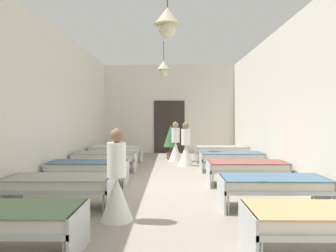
{
  "coord_description": "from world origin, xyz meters",
  "views": [
    {
      "loc": [
        0.1,
        -7.39,
        1.66
      ],
      "look_at": [
        0.0,
        1.33,
        1.4
      ],
      "focal_mm": 32.63,
      "sensor_mm": 36.0,
      "label": 1
    }
  ],
  "objects_px": {
    "bed_left_row_2": "(88,167)",
    "bed_right_row_0": "(326,220)",
    "bed_right_row_3": "(231,157)",
    "nurse_far_aisle": "(117,188)",
    "bed_left_row_4": "(116,150)",
    "nurse_mid_aisle": "(175,147)",
    "bed_right_row_1": "(273,184)",
    "bed_left_row_0": "(2,219)",
    "bed_right_row_4": "(221,150)",
    "nurse_near_aisle": "(186,150)",
    "bed_right_row_2": "(247,167)",
    "potted_plant": "(171,138)",
    "bed_left_row_3": "(105,157)",
    "bed_left_row_1": "(60,184)"
  },
  "relations": [
    {
      "from": "bed_left_row_2",
      "to": "bed_right_row_0",
      "type": "bearing_deg",
      "value": -44.51
    },
    {
      "from": "bed_right_row_3",
      "to": "nurse_far_aisle",
      "type": "relative_size",
      "value": 1.28
    },
    {
      "from": "bed_left_row_4",
      "to": "nurse_mid_aisle",
      "type": "distance_m",
      "value": 2.19
    },
    {
      "from": "bed_right_row_0",
      "to": "bed_left_row_2",
      "type": "bearing_deg",
      "value": 135.49
    },
    {
      "from": "bed_right_row_1",
      "to": "nurse_far_aisle",
      "type": "height_order",
      "value": "nurse_far_aisle"
    },
    {
      "from": "bed_left_row_0",
      "to": "bed_left_row_4",
      "type": "distance_m",
      "value": 7.6
    },
    {
      "from": "bed_right_row_1",
      "to": "bed_right_row_3",
      "type": "xyz_separation_m",
      "value": [
        0.0,
        3.8,
        0.0
      ]
    },
    {
      "from": "bed_left_row_2",
      "to": "nurse_mid_aisle",
      "type": "bearing_deg",
      "value": 61.14
    },
    {
      "from": "bed_right_row_4",
      "to": "nurse_far_aisle",
      "type": "relative_size",
      "value": 1.28
    },
    {
      "from": "nurse_near_aisle",
      "to": "bed_right_row_0",
      "type": "bearing_deg",
      "value": 35.95
    },
    {
      "from": "bed_right_row_2",
      "to": "nurse_near_aisle",
      "type": "bearing_deg",
      "value": 114.65
    },
    {
      "from": "bed_right_row_1",
      "to": "nurse_far_aisle",
      "type": "bearing_deg",
      "value": -166.24
    },
    {
      "from": "nurse_mid_aisle",
      "to": "potted_plant",
      "type": "height_order",
      "value": "nurse_mid_aisle"
    },
    {
      "from": "bed_right_row_3",
      "to": "nurse_near_aisle",
      "type": "height_order",
      "value": "nurse_near_aisle"
    },
    {
      "from": "bed_left_row_3",
      "to": "nurse_near_aisle",
      "type": "height_order",
      "value": "nurse_near_aisle"
    },
    {
      "from": "bed_right_row_2",
      "to": "nurse_near_aisle",
      "type": "relative_size",
      "value": 1.28
    },
    {
      "from": "bed_left_row_0",
      "to": "bed_right_row_4",
      "type": "bearing_deg",
      "value": 63.04
    },
    {
      "from": "bed_right_row_2",
      "to": "nurse_near_aisle",
      "type": "xyz_separation_m",
      "value": [
        -1.35,
        2.95,
        0.09
      ]
    },
    {
      "from": "potted_plant",
      "to": "nurse_mid_aisle",
      "type": "bearing_deg",
      "value": -71.45
    },
    {
      "from": "bed_right_row_3",
      "to": "bed_right_row_2",
      "type": "bearing_deg",
      "value": -90.0
    },
    {
      "from": "bed_left_row_0",
      "to": "bed_left_row_1",
      "type": "distance_m",
      "value": 1.9
    },
    {
      "from": "bed_left_row_1",
      "to": "nurse_mid_aisle",
      "type": "height_order",
      "value": "nurse_mid_aisle"
    },
    {
      "from": "bed_right_row_2",
      "to": "nurse_far_aisle",
      "type": "distance_m",
      "value": 3.73
    },
    {
      "from": "bed_right_row_3",
      "to": "nurse_near_aisle",
      "type": "distance_m",
      "value": 1.71
    },
    {
      "from": "bed_left_row_2",
      "to": "bed_right_row_3",
      "type": "relative_size",
      "value": 1.0
    },
    {
      "from": "bed_right_row_2",
      "to": "bed_right_row_4",
      "type": "bearing_deg",
      "value": 90.0
    },
    {
      "from": "bed_left_row_2",
      "to": "nurse_mid_aisle",
      "type": "xyz_separation_m",
      "value": [
        2.18,
        3.96,
        0.09
      ]
    },
    {
      "from": "bed_left_row_3",
      "to": "potted_plant",
      "type": "distance_m",
      "value": 3.3
    },
    {
      "from": "nurse_near_aisle",
      "to": "nurse_mid_aisle",
      "type": "xyz_separation_m",
      "value": [
        -0.33,
        1.01,
        0.0
      ]
    },
    {
      "from": "bed_left_row_4",
      "to": "nurse_mid_aisle",
      "type": "relative_size",
      "value": 1.28
    },
    {
      "from": "bed_left_row_0",
      "to": "nurse_far_aisle",
      "type": "relative_size",
      "value": 1.28
    },
    {
      "from": "bed_left_row_0",
      "to": "nurse_near_aisle",
      "type": "relative_size",
      "value": 1.28
    },
    {
      "from": "bed_left_row_4",
      "to": "bed_right_row_0",
      "type": "bearing_deg",
      "value": -63.04
    },
    {
      "from": "bed_left_row_1",
      "to": "bed_right_row_1",
      "type": "relative_size",
      "value": 1.0
    },
    {
      "from": "bed_left_row_2",
      "to": "nurse_near_aisle",
      "type": "height_order",
      "value": "nurse_near_aisle"
    },
    {
      "from": "bed_left_row_1",
      "to": "bed_left_row_2",
      "type": "height_order",
      "value": "same"
    },
    {
      "from": "bed_left_row_1",
      "to": "bed_left_row_2",
      "type": "bearing_deg",
      "value": 90.0
    },
    {
      "from": "bed_left_row_2",
      "to": "bed_left_row_0",
      "type": "bearing_deg",
      "value": -90.0
    },
    {
      "from": "bed_right_row_0",
      "to": "potted_plant",
      "type": "bearing_deg",
      "value": 102.64
    },
    {
      "from": "nurse_far_aisle",
      "to": "bed_left_row_3",
      "type": "bearing_deg",
      "value": 51.51
    },
    {
      "from": "bed_left_row_4",
      "to": "bed_right_row_4",
      "type": "xyz_separation_m",
      "value": [
        3.87,
        0.0,
        0.0
      ]
    },
    {
      "from": "bed_left_row_1",
      "to": "bed_right_row_3",
      "type": "distance_m",
      "value": 5.42
    },
    {
      "from": "bed_left_row_4",
      "to": "bed_right_row_4",
      "type": "height_order",
      "value": "same"
    },
    {
      "from": "bed_right_row_4",
      "to": "potted_plant",
      "type": "distance_m",
      "value": 2.02
    },
    {
      "from": "bed_right_row_3",
      "to": "bed_left_row_4",
      "type": "distance_m",
      "value": 4.31
    },
    {
      "from": "bed_left_row_2",
      "to": "nurse_near_aisle",
      "type": "xyz_separation_m",
      "value": [
        2.51,
        2.95,
        0.09
      ]
    },
    {
      "from": "bed_left_row_0",
      "to": "bed_right_row_2",
      "type": "relative_size",
      "value": 1.0
    },
    {
      "from": "bed_left_row_0",
      "to": "bed_right_row_0",
      "type": "relative_size",
      "value": 1.0
    },
    {
      "from": "bed_right_row_1",
      "to": "potted_plant",
      "type": "height_order",
      "value": "potted_plant"
    },
    {
      "from": "bed_right_row_1",
      "to": "bed_left_row_2",
      "type": "distance_m",
      "value": 4.31
    }
  ]
}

